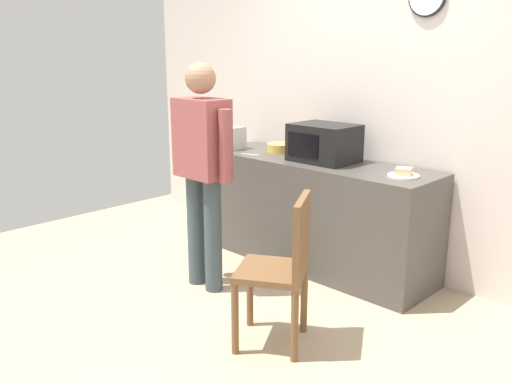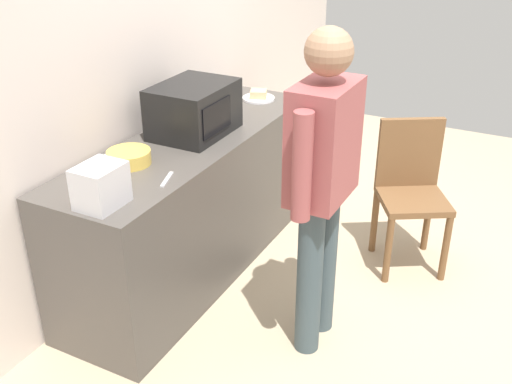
{
  "view_description": "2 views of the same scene",
  "coord_description": "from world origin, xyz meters",
  "px_view_note": "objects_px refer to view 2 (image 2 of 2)",
  "views": [
    {
      "loc": [
        2.4,
        -2.23,
        1.76
      ],
      "look_at": [
        -0.51,
        0.75,
        0.67
      ],
      "focal_mm": 38.26,
      "sensor_mm": 36.0,
      "label": 1
    },
    {
      "loc": [
        -3.06,
        -0.64,
        2.21
      ],
      "look_at": [
        -0.44,
        0.71,
        0.72
      ],
      "focal_mm": 42.55,
      "sensor_mm": 36.0,
      "label": 2
    }
  ],
  "objects_px": {
    "sandwich_plate": "(259,96)",
    "toaster": "(101,186)",
    "salad_bowl": "(129,157)",
    "spoon_utensil": "(167,179)",
    "fork_utensil": "(114,153)",
    "microwave": "(194,109)",
    "person_standing": "(322,173)",
    "wooden_chair": "(411,187)"
  },
  "relations": [
    {
      "from": "sandwich_plate",
      "to": "toaster",
      "type": "xyz_separation_m",
      "value": [
        -1.71,
        -0.07,
        0.08
      ]
    },
    {
      "from": "microwave",
      "to": "fork_utensil",
      "type": "xyz_separation_m",
      "value": [
        -0.47,
        0.23,
        -0.15
      ]
    },
    {
      "from": "salad_bowl",
      "to": "toaster",
      "type": "xyz_separation_m",
      "value": [
        -0.43,
        -0.18,
        0.06
      ]
    },
    {
      "from": "sandwich_plate",
      "to": "person_standing",
      "type": "relative_size",
      "value": 0.13
    },
    {
      "from": "salad_bowl",
      "to": "spoon_utensil",
      "type": "relative_size",
      "value": 1.37
    },
    {
      "from": "spoon_utensil",
      "to": "person_standing",
      "type": "relative_size",
      "value": 0.1
    },
    {
      "from": "spoon_utensil",
      "to": "person_standing",
      "type": "distance_m",
      "value": 0.78
    },
    {
      "from": "sandwich_plate",
      "to": "toaster",
      "type": "bearing_deg",
      "value": -177.81
    },
    {
      "from": "fork_utensil",
      "to": "wooden_chair",
      "type": "bearing_deg",
      "value": -52.41
    },
    {
      "from": "sandwich_plate",
      "to": "fork_utensil",
      "type": "xyz_separation_m",
      "value": [
        -1.21,
        0.28,
        -0.02
      ]
    },
    {
      "from": "sandwich_plate",
      "to": "spoon_utensil",
      "type": "relative_size",
      "value": 1.31
    },
    {
      "from": "wooden_chair",
      "to": "person_standing",
      "type": "bearing_deg",
      "value": 167.34
    },
    {
      "from": "spoon_utensil",
      "to": "fork_utensil",
      "type": "bearing_deg",
      "value": 72.44
    },
    {
      "from": "salad_bowl",
      "to": "spoon_utensil",
      "type": "height_order",
      "value": "salad_bowl"
    },
    {
      "from": "sandwich_plate",
      "to": "spoon_utensil",
      "type": "height_order",
      "value": "sandwich_plate"
    },
    {
      "from": "spoon_utensil",
      "to": "person_standing",
      "type": "height_order",
      "value": "person_standing"
    },
    {
      "from": "spoon_utensil",
      "to": "wooden_chair",
      "type": "height_order",
      "value": "wooden_chair"
    },
    {
      "from": "fork_utensil",
      "to": "spoon_utensil",
      "type": "bearing_deg",
      "value": -107.56
    },
    {
      "from": "salad_bowl",
      "to": "wooden_chair",
      "type": "relative_size",
      "value": 0.25
    },
    {
      "from": "wooden_chair",
      "to": "microwave",
      "type": "bearing_deg",
      "value": 117.81
    },
    {
      "from": "microwave",
      "to": "toaster",
      "type": "distance_m",
      "value": 0.98
    },
    {
      "from": "toaster",
      "to": "person_standing",
      "type": "relative_size",
      "value": 0.13
    },
    {
      "from": "sandwich_plate",
      "to": "salad_bowl",
      "type": "relative_size",
      "value": 0.95
    },
    {
      "from": "salad_bowl",
      "to": "person_standing",
      "type": "height_order",
      "value": "person_standing"
    },
    {
      "from": "fork_utensil",
      "to": "spoon_utensil",
      "type": "xyz_separation_m",
      "value": [
        -0.14,
        -0.46,
        0.0
      ]
    },
    {
      "from": "salad_bowl",
      "to": "toaster",
      "type": "distance_m",
      "value": 0.48
    },
    {
      "from": "microwave",
      "to": "fork_utensil",
      "type": "distance_m",
      "value": 0.54
    },
    {
      "from": "sandwich_plate",
      "to": "wooden_chair",
      "type": "height_order",
      "value": "sandwich_plate"
    },
    {
      "from": "microwave",
      "to": "wooden_chair",
      "type": "relative_size",
      "value": 0.53
    },
    {
      "from": "toaster",
      "to": "fork_utensil",
      "type": "relative_size",
      "value": 1.29
    },
    {
      "from": "toaster",
      "to": "person_standing",
      "type": "bearing_deg",
      "value": -54.7
    },
    {
      "from": "microwave",
      "to": "person_standing",
      "type": "relative_size",
      "value": 0.3
    },
    {
      "from": "sandwich_plate",
      "to": "wooden_chair",
      "type": "bearing_deg",
      "value": -96.13
    },
    {
      "from": "microwave",
      "to": "person_standing",
      "type": "distance_m",
      "value": 1.03
    },
    {
      "from": "person_standing",
      "to": "wooden_chair",
      "type": "xyz_separation_m",
      "value": [
        0.99,
        -0.22,
        -0.46
      ]
    },
    {
      "from": "fork_utensil",
      "to": "person_standing",
      "type": "height_order",
      "value": "person_standing"
    },
    {
      "from": "toaster",
      "to": "fork_utensil",
      "type": "distance_m",
      "value": 0.62
    },
    {
      "from": "microwave",
      "to": "spoon_utensil",
      "type": "xyz_separation_m",
      "value": [
        -0.61,
        -0.22,
        -0.15
      ]
    },
    {
      "from": "toaster",
      "to": "salad_bowl",
      "type": "bearing_deg",
      "value": 22.9
    },
    {
      "from": "microwave",
      "to": "sandwich_plate",
      "type": "height_order",
      "value": "microwave"
    },
    {
      "from": "microwave",
      "to": "spoon_utensil",
      "type": "relative_size",
      "value": 2.94
    },
    {
      "from": "fork_utensil",
      "to": "wooden_chair",
      "type": "height_order",
      "value": "wooden_chair"
    }
  ]
}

